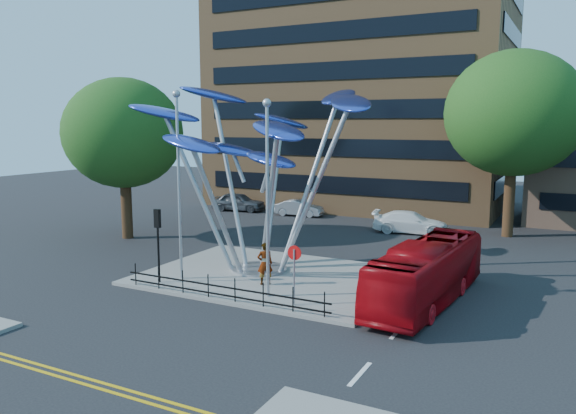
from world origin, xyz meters
The scene contains 18 objects.
ground centered at (0.00, 0.00, 0.00)m, with size 120.00×120.00×0.00m, color black.
traffic_island centered at (-1.00, 6.00, 0.07)m, with size 12.00×9.00×0.15m, color slate.
double_yellow_near centered at (0.00, -6.00, 0.01)m, with size 40.00×0.12×0.01m, color gold.
double_yellow_far centered at (0.00, -6.30, 0.01)m, with size 40.00×0.12×0.01m, color gold.
brick_tower centered at (-6.00, 32.00, 15.00)m, with size 25.00×15.00×30.00m, color olive.
tree_right centered at (8.00, 22.00, 8.04)m, with size 8.80×8.80×12.11m.
tree_left centered at (-14.00, 10.00, 6.79)m, with size 7.60×7.60×10.32m.
leaf_sculpture centered at (-2.07, 6.68, 6.87)m, with size 12.72×9.54×9.51m.
street_lamp_left centered at (-4.50, 3.50, 5.36)m, with size 0.36×0.36×8.80m.
street_lamp_right centered at (0.50, 3.00, 5.09)m, with size 0.36×0.36×8.30m.
traffic_light_island centered at (-5.00, 2.50, 2.61)m, with size 0.28×0.18×3.42m.
no_entry_sign_island centered at (2.00, 2.52, 1.82)m, with size 0.60×0.10×2.45m.
pedestrian_railing_front centered at (-1.00, 1.70, 0.55)m, with size 10.00×0.06×1.00m.
red_bus centered at (6.60, 5.67, 1.30)m, with size 2.18×9.31×2.59m, color #97060D.
pedestrian centered at (-0.48, 4.46, 1.13)m, with size 0.71×0.47×1.96m, color gray.
parked_car_left centered at (-13.70, 23.00, 0.78)m, with size 1.84×4.57×1.56m, color #44474C.
parked_car_mid centered at (-7.91, 23.00, 0.64)m, with size 1.36×3.91×1.29m, color #9FA0A6.
parked_car_right centered at (1.97, 20.19, 0.74)m, with size 2.06×5.07×1.47m, color white.
Camera 1 is at (11.91, -17.12, 7.49)m, focal length 35.00 mm.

